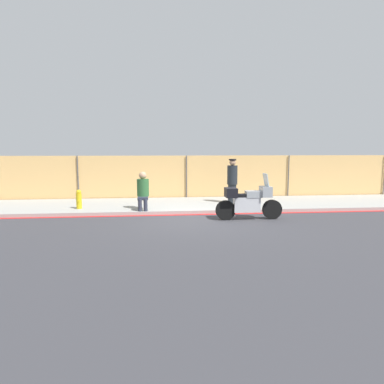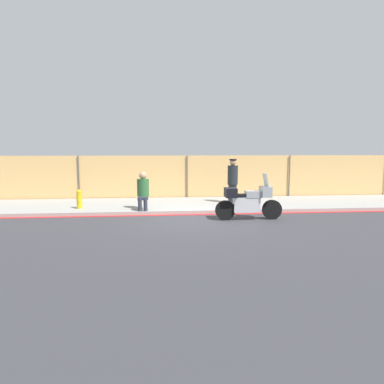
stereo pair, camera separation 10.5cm
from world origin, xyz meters
name	(u,v)px [view 1 (the left image)]	position (x,y,z in m)	size (l,w,h in m)	color
ground_plane	(198,220)	(0.00, 0.00, 0.00)	(120.00, 120.00, 0.00)	#38383D
sidewalk	(190,205)	(0.00, 2.70, 0.06)	(35.30, 3.46, 0.12)	#9E9E99
curb_paint_stripe	(195,215)	(0.00, 0.88, 0.00)	(35.30, 0.18, 0.01)	red
storefront_fence	(186,178)	(0.00, 4.52, 1.00)	(33.54, 0.17, 2.00)	#E5B26B
motorcycle	(248,201)	(1.62, -0.12, 0.61)	(2.19, 0.51, 1.50)	black
officer_standing	(232,181)	(1.69, 2.59, 1.03)	(0.41, 0.41, 1.77)	#1E2328
person_seated_on_curb	(143,189)	(-1.83, 1.45, 0.87)	(0.43, 0.71, 1.36)	#2D3342
fire_hydrant	(79,199)	(-4.17, 1.84, 0.47)	(0.20, 0.25, 0.70)	gold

